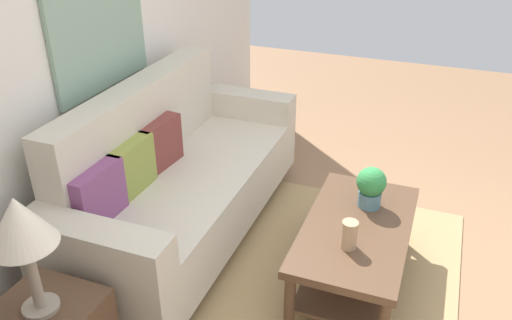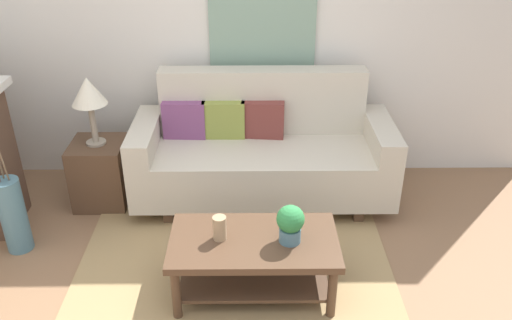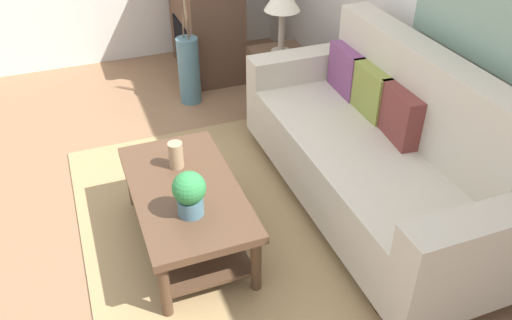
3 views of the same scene
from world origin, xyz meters
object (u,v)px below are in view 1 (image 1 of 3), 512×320
at_px(couch, 179,180).
at_px(table_lamp, 20,227).
at_px(coffee_table, 355,241).
at_px(potted_plant_tabletop, 371,186).
at_px(framed_painting, 98,17).
at_px(throw_pillow_olive, 131,167).
at_px(throw_pillow_maroon, 159,144).
at_px(throw_pillow_plum, 97,195).
at_px(tabletop_vase, 349,235).

bearing_deg(couch, table_lamp, -176.84).
relative_size(coffee_table, potted_plant_tabletop, 4.20).
height_order(table_lamp, framed_painting, framed_painting).
xyz_separation_m(couch, coffee_table, (-0.08, -1.22, -0.12)).
height_order(throw_pillow_olive, coffee_table, throw_pillow_olive).
relative_size(throw_pillow_maroon, potted_plant_tabletop, 1.37).
distance_m(throw_pillow_plum, framed_painting, 1.09).
xyz_separation_m(couch, throw_pillow_olive, (-0.33, 0.13, 0.25)).
height_order(throw_pillow_maroon, table_lamp, table_lamp).
bearing_deg(framed_painting, tabletop_vase, -100.30).
height_order(throw_pillow_plum, potted_plant_tabletop, throw_pillow_plum).
bearing_deg(framed_painting, couch, -90.00).
relative_size(throw_pillow_olive, coffee_table, 0.33).
distance_m(coffee_table, table_lamp, 1.85).
bearing_deg(tabletop_vase, table_lamp, 133.39).
bearing_deg(potted_plant_tabletop, throw_pillow_plum, 120.71).
bearing_deg(throw_pillow_olive, throw_pillow_maroon, 0.00).
bearing_deg(couch, throw_pillow_olive, 159.21).
relative_size(coffee_table, table_lamp, 1.93).
bearing_deg(throw_pillow_olive, tabletop_vase, -88.80).
bearing_deg(potted_plant_tabletop, throw_pillow_maroon, 96.13).
distance_m(throw_pillow_olive, tabletop_vase, 1.35).
xyz_separation_m(throw_pillow_plum, throw_pillow_maroon, (0.67, 0.00, 0.00)).
bearing_deg(couch, throw_pillow_maroon, 90.00).
bearing_deg(throw_pillow_plum, table_lamp, -164.10).
xyz_separation_m(throw_pillow_plum, coffee_table, (0.58, -1.34, -0.37)).
distance_m(couch, coffee_table, 1.22).
height_order(throw_pillow_olive, framed_painting, framed_painting).
relative_size(throw_pillow_olive, framed_painting, 0.40).
relative_size(throw_pillow_plum, table_lamp, 0.63).
height_order(throw_pillow_maroon, potted_plant_tabletop, throw_pillow_maroon).
height_order(throw_pillow_maroon, coffee_table, throw_pillow_maroon).
relative_size(throw_pillow_plum, framed_painting, 0.40).
bearing_deg(potted_plant_tabletop, throw_pillow_olive, 109.32).
relative_size(throw_pillow_maroon, table_lamp, 0.63).
xyz_separation_m(coffee_table, framed_painting, (0.08, 1.68, 1.16)).
relative_size(couch, throw_pillow_plum, 5.97).
relative_size(couch, coffee_table, 1.95).
bearing_deg(framed_painting, throw_pillow_maroon, -90.00).
bearing_deg(throw_pillow_maroon, tabletop_vase, -102.85).
height_order(coffee_table, framed_painting, framed_painting).
distance_m(throw_pillow_olive, throw_pillow_maroon, 0.33).
relative_size(table_lamp, framed_painting, 0.63).
bearing_deg(throw_pillow_maroon, coffee_table, -93.60).
bearing_deg(throw_pillow_plum, throw_pillow_olive, 0.00).
bearing_deg(table_lamp, throw_pillow_olive, 10.98).
relative_size(couch, tabletop_vase, 13.00).
xyz_separation_m(potted_plant_tabletop, table_lamp, (-1.52, 1.16, 0.42)).
distance_m(couch, throw_pillow_plum, 0.72).
xyz_separation_m(tabletop_vase, table_lamp, (-1.07, 1.13, 0.48)).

